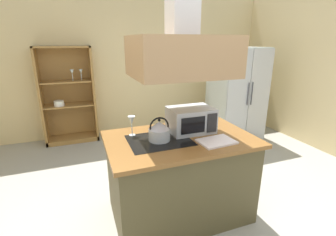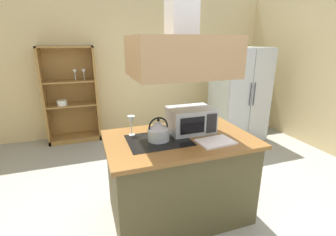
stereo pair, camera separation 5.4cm
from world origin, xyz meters
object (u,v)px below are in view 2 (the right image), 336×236
refrigerator (239,95)px  dish_cabinet (72,100)px  cutting_board (216,142)px  wine_glass_on_counter (131,121)px  microwave (190,120)px  kettle (158,131)px

refrigerator → dish_cabinet: size_ratio=0.99×
cutting_board → wine_glass_on_counter: 0.86m
microwave → wine_glass_on_counter: bearing=170.6°
dish_cabinet → wine_glass_on_counter: 2.53m
microwave → refrigerator: bearing=42.7°
dish_cabinet → microwave: (1.26, -2.53, 0.26)m
microwave → wine_glass_on_counter: 0.62m
cutting_board → wine_glass_on_counter: bearing=147.2°
kettle → cutting_board: 0.56m
cutting_board → microwave: 0.39m
refrigerator → cutting_board: (-1.61, -1.94, 0.05)m
kettle → refrigerator: bearing=39.0°
refrigerator → microwave: bearing=-137.3°
dish_cabinet → cutting_board: (1.37, -2.89, 0.14)m
refrigerator → kettle: size_ratio=7.33×
dish_cabinet → kettle: 2.80m
cutting_board → wine_glass_on_counter: (-0.71, 0.46, 0.14)m
refrigerator → microwave: size_ratio=3.74×
dish_cabinet → cutting_board: size_ratio=5.12×
cutting_board → dish_cabinet: bearing=115.3°
dish_cabinet → wine_glass_on_counter: bearing=-75.0°
refrigerator → cutting_board: 2.52m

